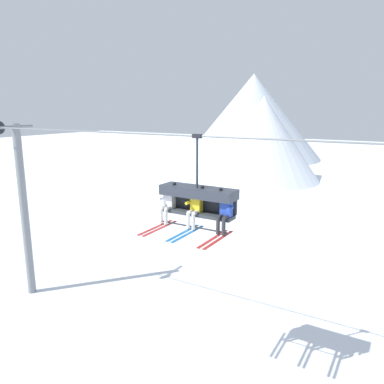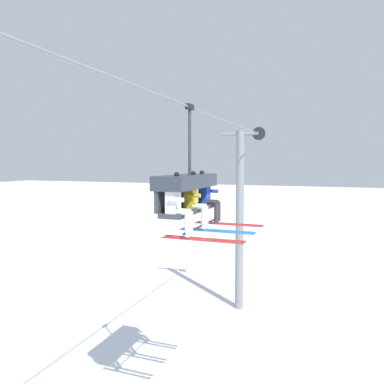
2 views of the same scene
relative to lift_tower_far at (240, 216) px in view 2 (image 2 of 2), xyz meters
name	(u,v)px [view 2 (image 2 of 2)]	position (x,y,z in m)	size (l,w,h in m)	color
lift_tower_far	(240,216)	(0.00, 0.00, 0.00)	(0.36, 1.88, 8.10)	slate
lift_cable	(178,103)	(-8.92, -0.78, 3.60)	(19.84, 0.05, 0.05)	slate
chairlift_chair	(187,187)	(-8.27, -0.71, 1.80)	(2.39, 0.74, 2.73)	#33383D
skier_white	(179,204)	(-9.25, -0.92, 1.52)	(0.48, 1.70, 1.34)	silver
skier_yellow	(196,200)	(-8.27, -0.92, 1.52)	(0.48, 1.70, 1.34)	yellow
skier_blue	(209,196)	(-7.29, -0.92, 1.52)	(0.48, 1.70, 1.34)	#2847B7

